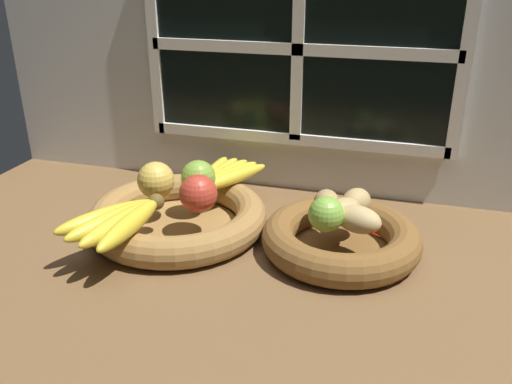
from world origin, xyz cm
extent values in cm
cube|color=brown|center=(0.00, 0.00, -1.50)|extent=(140.00, 90.00, 3.00)
cube|color=silver|center=(0.00, 30.00, 27.50)|extent=(140.00, 3.00, 55.00)
cube|color=black|center=(0.00, 28.10, 31.00)|extent=(64.00, 0.80, 38.00)
cube|color=white|center=(0.00, 27.50, 31.00)|extent=(2.40, 1.20, 38.00)
cube|color=white|center=(0.00, 27.50, 31.00)|extent=(64.00, 1.20, 2.40)
cube|color=white|center=(-32.00, 27.50, 31.00)|extent=(2.40, 1.20, 40.40)
cube|color=white|center=(32.00, 27.50, 31.00)|extent=(2.40, 1.20, 40.40)
cube|color=white|center=(0.00, 27.50, 12.00)|extent=(64.00, 1.20, 2.40)
cylinder|color=olive|center=(-16.99, 2.38, 0.50)|extent=(23.03, 23.03, 1.00)
torus|color=olive|center=(-16.99, 2.38, 2.90)|extent=(33.89, 33.89, 5.80)
cylinder|color=brown|center=(13.98, 2.38, 0.50)|extent=(18.10, 18.10, 1.00)
torus|color=brown|center=(13.98, 2.38, 2.90)|extent=(27.87, 27.87, 5.80)
sphere|color=gold|center=(-21.60, 3.52, 9.33)|extent=(7.06, 7.06, 7.06)
sphere|color=#7AA338|center=(-14.57, 7.45, 9.17)|extent=(6.73, 6.73, 6.73)
sphere|color=#B73828|center=(-11.58, 0.10, 9.26)|extent=(6.92, 6.92, 6.92)
ellipsoid|color=gold|center=(-24.31, -9.69, 7.49)|extent=(13.23, 17.57, 3.37)
ellipsoid|color=gold|center=(-22.76, -10.52, 7.49)|extent=(10.43, 18.68, 3.37)
ellipsoid|color=gold|center=(-21.09, -11.05, 7.49)|extent=(7.28, 19.14, 3.37)
ellipsoid|color=gold|center=(-19.35, -11.26, 7.49)|extent=(3.87, 18.93, 3.37)
sphere|color=brown|center=(-19.10, -1.83, 7.49)|extent=(3.04, 3.04, 3.04)
ellipsoid|color=yellow|center=(-9.76, 14.04, 7.18)|extent=(11.28, 17.62, 2.76)
ellipsoid|color=yellow|center=(-10.88, 14.56, 7.18)|extent=(9.17, 18.32, 2.76)
ellipsoid|color=yellow|center=(-12.07, 14.92, 7.18)|extent=(6.91, 18.69, 2.76)
ellipsoid|color=yellow|center=(-13.30, 15.12, 7.18)|extent=(4.52, 18.73, 2.76)
ellipsoid|color=yellow|center=(-14.54, 15.16, 7.18)|extent=(3.47, 18.64, 2.76)
sphere|color=brown|center=(-14.18, 5.89, 7.18)|extent=(2.48, 2.48, 2.48)
ellipsoid|color=tan|center=(13.98, 2.38, 8.12)|extent=(8.30, 8.39, 4.64)
ellipsoid|color=tan|center=(16.85, -0.49, 8.08)|extent=(9.23, 7.28, 4.56)
ellipsoid|color=#A38451|center=(10.75, 4.89, 8.13)|extent=(5.69, 6.92, 4.65)
ellipsoid|color=tan|center=(15.78, 6.32, 8.30)|extent=(7.00, 7.56, 5.00)
sphere|color=#7AAD3D|center=(11.66, -1.10, 8.83)|extent=(6.05, 6.05, 6.05)
cone|color=red|center=(16.17, 0.21, 6.96)|extent=(11.13, 8.27, 2.31)
camera|label=1|loc=(22.81, -80.97, 47.61)|focal=37.48mm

